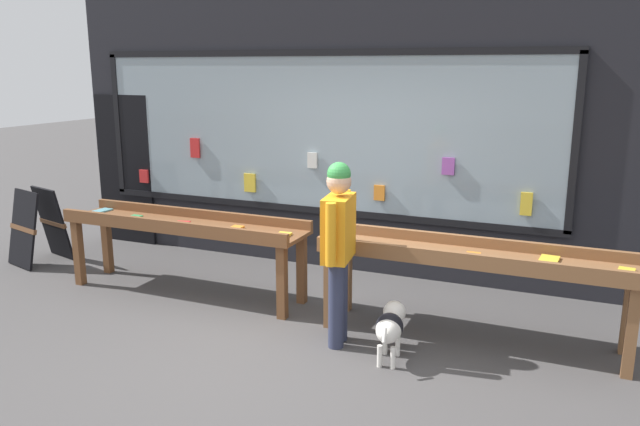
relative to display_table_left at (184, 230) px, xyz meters
name	(u,v)px	position (x,y,z in m)	size (l,w,h in m)	color
ground_plane	(280,345)	(1.57, -0.80, -0.73)	(40.00, 40.00, 0.00)	#474444
shopfront_facade	(361,127)	(1.48, 1.59, 1.05)	(8.16, 0.29, 3.59)	black
display_table_left	(184,230)	(0.00, 0.00, 0.00)	(2.82, 0.64, 0.90)	brown
display_table_right	(473,263)	(3.14, 0.00, 0.01)	(2.82, 0.64, 0.92)	brown
person_browsing	(338,240)	(2.04, -0.55, 0.25)	(0.28, 0.66, 1.68)	#2D334C
small_dog	(390,325)	(2.57, -0.67, -0.42)	(0.27, 0.63, 0.45)	white
sandwich_board_sign	(38,226)	(-2.41, 0.22, -0.25)	(0.70, 0.74, 0.96)	black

